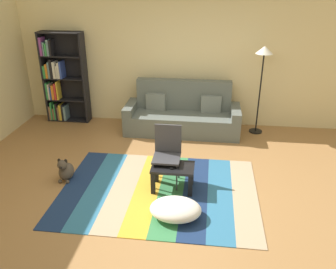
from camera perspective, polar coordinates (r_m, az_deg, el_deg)
ground_plane at (r=5.40m, az=-0.22°, el=-7.97°), size 14.00×14.00×0.00m
back_wall at (r=7.26m, az=2.38°, el=12.16°), size 6.80×0.10×2.70m
rug at (r=5.22m, az=-1.50°, el=-9.15°), size 2.86×2.12×0.01m
couch at (r=7.04m, az=2.38°, el=3.15°), size 2.26×0.80×1.00m
bookshelf at (r=7.78m, az=-17.09°, el=8.36°), size 0.90×0.28×1.88m
coffee_table at (r=5.12m, az=0.79°, el=-5.99°), size 0.62×0.40×0.37m
pouf at (r=4.65m, az=1.23°, el=-12.06°), size 0.68×0.52×0.24m
dog at (r=5.64m, az=-16.31°, el=-5.62°), size 0.22×0.35×0.40m
standing_lamp at (r=6.89m, az=15.24°, el=11.39°), size 0.32×0.32×1.72m
tv_remote at (r=5.05m, az=0.60°, el=-5.22°), size 0.06×0.15×0.02m
folding_chair at (r=5.21m, az=-0.11°, el=-2.49°), size 0.40×0.40×0.90m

